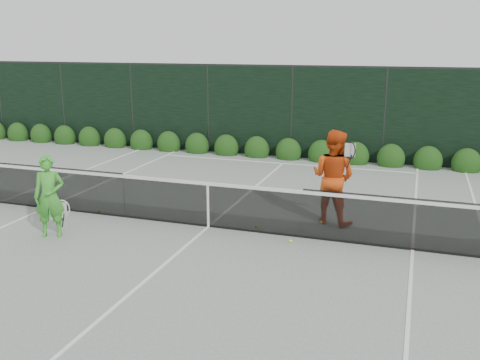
% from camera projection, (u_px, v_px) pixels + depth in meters
% --- Properties ---
extents(ground, '(80.00, 80.00, 0.00)m').
position_uv_depth(ground, '(209.00, 227.00, 11.28)').
color(ground, gray).
rests_on(ground, ground).
extents(tennis_net, '(12.90, 0.10, 1.07)m').
position_uv_depth(tennis_net, '(207.00, 203.00, 11.15)').
color(tennis_net, '#11341D').
rests_on(tennis_net, ground).
extents(player_woman, '(0.71, 0.60, 1.65)m').
position_uv_depth(player_woman, '(50.00, 196.00, 10.57)').
color(player_woman, green).
rests_on(player_woman, ground).
extents(player_man, '(1.18, 1.04, 2.02)m').
position_uv_depth(player_man, '(333.00, 177.00, 11.32)').
color(player_man, '#DB4912').
rests_on(player_man, ground).
extents(court_lines, '(11.03, 23.83, 0.01)m').
position_uv_depth(court_lines, '(209.00, 227.00, 11.27)').
color(court_lines, white).
rests_on(court_lines, ground).
extents(windscreen_fence, '(32.00, 21.07, 3.06)m').
position_uv_depth(windscreen_fence, '(143.00, 191.00, 8.41)').
color(windscreen_fence, black).
rests_on(windscreen_fence, ground).
extents(hedge_row, '(31.66, 0.65, 0.94)m').
position_uv_depth(hedge_row, '(288.00, 152.00, 17.78)').
color(hedge_row, '#123D10').
rests_on(hedge_row, ground).
extents(tennis_balls, '(5.02, 1.37, 0.07)m').
position_uv_depth(tennis_balls, '(238.00, 224.00, 11.32)').
color(tennis_balls, '#E5F636').
rests_on(tennis_balls, ground).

